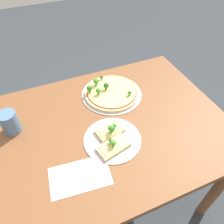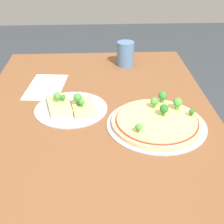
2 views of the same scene
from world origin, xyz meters
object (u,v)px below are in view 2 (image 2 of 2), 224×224
Objects in this scene: pizza_tray_slice at (71,106)px; drinking_cup at (126,54)px; dining_table at (97,131)px; pizza_tray_whole at (157,121)px.

drinking_cup is at bearing 150.20° from pizza_tray_slice.
dining_table is at bearing -18.89° from drinking_cup.
pizza_tray_slice is 2.34× the size of drinking_cup.
dining_table is 3.54× the size of pizza_tray_whole.
pizza_tray_slice is at bearing -95.02° from dining_table.
pizza_tray_whole reaches higher than dining_table.
pizza_tray_whole is 0.33m from pizza_tray_slice.
pizza_tray_whole is 2.95× the size of drinking_cup.
drinking_cup reaches higher than dining_table.
pizza_tray_slice is (-0.12, -0.30, -0.00)m from pizza_tray_whole.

